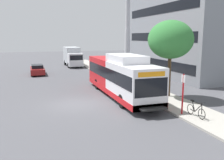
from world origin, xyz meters
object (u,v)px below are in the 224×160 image
Objects in this scene: street_tree_near_stop at (171,40)px; box_truck_background at (72,56)px; bicycle_parked at (196,110)px; transit_bus at (120,76)px; parked_car_far_lane at (37,70)px; bus_stop_sign_pole at (183,91)px.

street_tree_near_stop reaches higher than box_truck_background.
street_tree_near_stop is (1.29, 5.28, 4.25)m from bicycle_parked.
bicycle_parked is at bearing -71.87° from transit_bus.
bicycle_parked is 6.90m from street_tree_near_stop.
transit_bus is at bearing -66.91° from parked_car_far_lane.
street_tree_near_stop is 1.39× the size of parked_car_far_lane.
box_truck_background reaches higher than bus_stop_sign_pole.
transit_bus is 22.87m from box_truck_background.
bicycle_parked is 0.39× the size of parked_car_far_lane.
bus_stop_sign_pole is at bearing -85.94° from box_truck_background.
box_truck_background is (-0.20, 22.87, 0.04)m from transit_bus.
box_truck_background reaches higher than bicycle_parked.
parked_car_far_lane is at bearing 120.73° from street_tree_near_stop.
bus_stop_sign_pole is 0.37× the size of box_truck_background.
box_truck_background is (-2.08, 29.29, 0.09)m from bus_stop_sign_pole.
box_truck_background is at bearing 90.50° from transit_bus.
bus_stop_sign_pole is 0.58× the size of parked_car_far_lane.
box_truck_background is (-2.56, 30.07, 1.18)m from bicycle_parked.
bicycle_parked is at bearing -58.40° from bus_stop_sign_pole.
transit_bus reaches higher than box_truck_background.
bus_stop_sign_pole is 0.42× the size of street_tree_near_stop.
street_tree_near_stop is (1.76, 4.50, 3.17)m from bus_stop_sign_pole.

